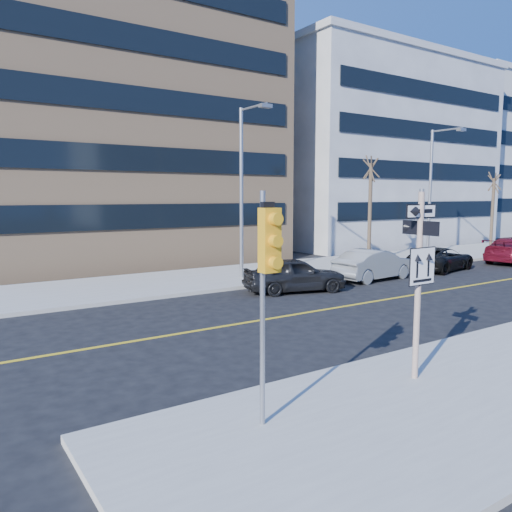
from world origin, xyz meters
TOP-DOWN VIEW (x-y plane):
  - ground at (0.00, 0.00)m, footprint 120.00×120.00m
  - far_sidewalk at (18.00, 12.00)m, footprint 66.00×6.00m
  - road_centerline at (12.00, 4.00)m, footprint 40.00×0.14m
  - sign_pole at (0.00, -2.51)m, footprint 0.92×0.92m
  - traffic_signal at (-4.00, -2.66)m, footprint 0.32×0.45m
  - parked_car_a at (4.35, 7.30)m, footprint 2.89×4.68m
  - parked_car_b at (9.51, 7.58)m, footprint 1.92×4.67m
  - parked_car_c at (14.94, 7.76)m, footprint 2.88×4.88m
  - streetlight_a at (4.00, 10.76)m, footprint 0.55×2.25m
  - streetlight_b at (18.00, 10.76)m, footprint 0.55×2.25m
  - street_tree_west at (13.00, 11.30)m, footprint 1.80×1.80m
  - street_tree_east at (26.00, 11.60)m, footprint 1.80×1.80m
  - building_brick at (2.00, 25.00)m, footprint 18.00×18.00m
  - building_grey_mid at (24.00, 24.00)m, footprint 20.00×16.00m
  - building_grey_far at (45.00, 27.00)m, footprint 18.00×18.00m

SIDE VIEW (x-z plane):
  - ground at x=0.00m, z-range 0.00..0.00m
  - road_centerline at x=12.00m, z-range 0.00..0.01m
  - far_sidewalk at x=18.00m, z-range 0.00..0.15m
  - parked_car_c at x=14.94m, z-range 0.00..1.27m
  - parked_car_a at x=4.35m, z-range 0.00..1.49m
  - parked_car_b at x=9.51m, z-range 0.00..1.50m
  - sign_pole at x=0.00m, z-range 0.41..4.47m
  - traffic_signal at x=-4.00m, z-range 1.03..5.03m
  - streetlight_a at x=4.00m, z-range 0.76..8.76m
  - streetlight_b at x=18.00m, z-range 0.76..8.76m
  - street_tree_east at x=26.00m, z-range 2.07..7.82m
  - street_tree_west at x=13.00m, z-range 2.35..8.70m
  - building_grey_mid at x=24.00m, z-range 0.00..15.00m
  - building_grey_far at x=45.00m, z-range 0.00..16.00m
  - building_brick at x=2.00m, z-range 0.00..18.00m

